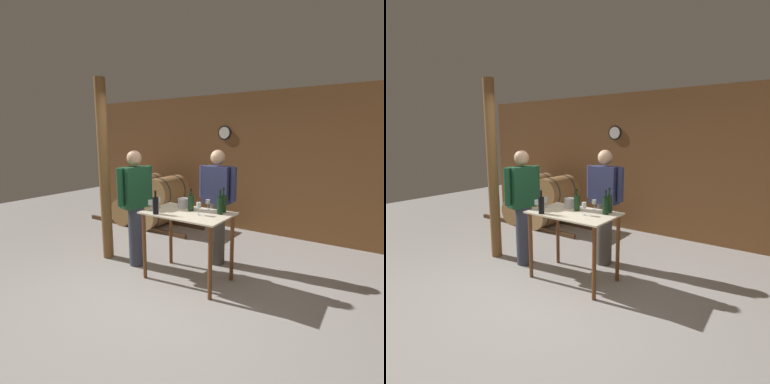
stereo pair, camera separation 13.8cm
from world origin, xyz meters
TOP-DOWN VIEW (x-y plane):
  - ground_plane at (0.00, 0.00)m, footprint 14.00×14.00m
  - back_wall at (-0.00, 2.95)m, footprint 8.40×0.08m
  - barrel_rack at (-2.07, 2.13)m, footprint 2.62×0.82m
  - tasting_table at (-0.00, 0.52)m, footprint 1.12×0.69m
  - wooden_post at (-1.47, 0.45)m, footprint 0.16×0.16m
  - wine_bottle_far_left at (-0.30, 0.23)m, footprint 0.07×0.07m
  - wine_bottle_left at (-0.02, 0.62)m, footprint 0.08×0.08m
  - wine_bottle_center at (0.37, 0.79)m, footprint 0.07×0.07m
  - wine_bottle_right at (0.38, 0.67)m, footprint 0.08×0.08m
  - wine_glass_near_left at (-0.48, 0.52)m, footprint 0.06×0.06m
  - wine_glass_near_center at (-0.47, 0.35)m, footprint 0.07×0.07m
  - wine_glass_near_right at (0.14, 0.79)m, footprint 0.06×0.06m
  - wine_glass_far_side at (0.18, 0.48)m, footprint 0.06×0.06m
  - ice_bucket at (-0.21, 0.71)m, footprint 0.14×0.14m
  - person_host at (-0.89, 0.50)m, footprint 0.29×0.58m
  - person_visitor_with_scarf at (0.06, 1.19)m, footprint 0.59×0.24m

SIDE VIEW (x-z plane):
  - ground_plane at x=0.00m, z-range 0.00..0.00m
  - barrel_rack at x=-2.07m, z-range -0.02..1.07m
  - tasting_table at x=0.00m, z-range 0.28..1.19m
  - person_host at x=-0.89m, z-range 0.05..1.73m
  - person_visitor_with_scarf at x=0.06m, z-range 0.05..1.73m
  - ice_bucket at x=-0.21m, z-range 0.91..1.04m
  - wine_glass_near_right at x=0.14m, z-range 0.94..1.08m
  - wine_glass_near_center at x=-0.47m, z-range 0.94..1.08m
  - wine_glass_near_left at x=-0.48m, z-range 0.94..1.08m
  - wine_bottle_left at x=-0.02m, z-range 0.88..1.17m
  - wine_bottle_far_left at x=-0.30m, z-range 0.88..1.18m
  - wine_glass_far_side at x=0.18m, z-range 0.95..1.11m
  - wine_bottle_right at x=0.38m, z-range 0.88..1.18m
  - wine_bottle_center at x=0.37m, z-range 0.87..1.19m
  - wooden_post at x=-1.47m, z-range 0.00..2.70m
  - back_wall at x=0.00m, z-range 0.00..2.70m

